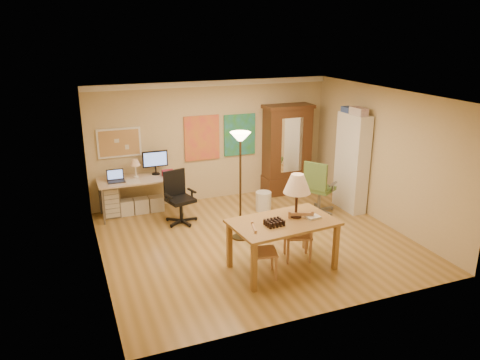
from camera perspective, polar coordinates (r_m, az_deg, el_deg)
name	(u,v)px	position (r m, az deg, el deg)	size (l,w,h in m)	color
floor	(255,240)	(8.81, 1.88, -7.37)	(5.50, 5.50, 0.00)	olive
crown_molding	(212,83)	(10.32, -3.45, 11.68)	(5.50, 0.08, 0.12)	white
corkboard	(119,143)	(10.10, -14.51, 4.42)	(0.90, 0.04, 0.62)	tan
art_panel_left	(202,138)	(10.46, -4.65, 5.12)	(0.80, 0.04, 1.00)	gold
art_panel_right	(240,135)	(10.75, -0.04, 5.53)	(0.75, 0.04, 0.95)	teal
dining_table	(288,211)	(7.56, 5.91, -3.72)	(1.76, 1.15, 1.57)	brown
ladder_chair_back	(298,236)	(8.01, 7.10, -6.76)	(0.55, 0.53, 0.94)	#AC804E
ladder_chair_left	(262,252)	(7.47, 2.72, -8.82)	(0.48, 0.49, 0.88)	#AC804E
torchiere_lamp	(240,154)	(8.35, 0.05, 3.14)	(0.37, 0.37, 2.04)	#392A16
computer_desk	(142,192)	(10.13, -11.88, -1.39)	(1.72, 0.75, 1.30)	#C8B592
office_chair_black	(180,209)	(9.57, -7.33, -3.53)	(0.66, 0.66, 1.07)	black
office_chair_green	(318,199)	(10.09, 9.52, -2.32)	(0.73, 0.73, 1.16)	slate
drawer_cart	(111,200)	(10.16, -15.47, -2.42)	(0.34, 0.41, 0.68)	slate
armoire	(287,155)	(11.11, 5.72, 3.03)	(1.15, 0.54, 2.11)	#3E2611
bookshelf	(352,163)	(10.25, 13.47, 2.05)	(0.31, 0.84, 2.09)	white
wastebin	(263,201)	(10.14, 2.88, -2.60)	(0.34, 0.34, 0.42)	silver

